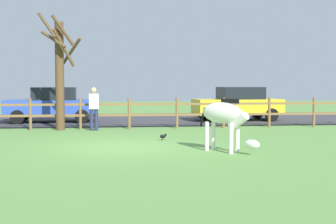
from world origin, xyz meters
TOP-DOWN VIEW (x-y plane):
  - ground_plane at (0.00, 0.00)m, footprint 60.00×60.00m
  - parking_asphalt at (0.00, 9.30)m, footprint 28.00×7.40m
  - paddock_fence at (-0.60, 5.00)m, footprint 20.90×0.11m
  - bare_tree at (-2.28, 4.81)m, footprint 1.66×1.66m
  - zebra at (2.68, -1.22)m, footprint 1.40×1.59m
  - crow_on_grass at (1.31, 1.37)m, footprint 0.22×0.10m
  - parked_car_blue at (-3.01, 7.90)m, footprint 4.08×2.04m
  - parked_car_yellow at (5.46, 7.82)m, footprint 4.13×2.15m
  - visitor_near_fence at (-1.01, 4.58)m, footprint 0.38×0.25m

SIDE VIEW (x-z plane):
  - ground_plane at x=0.00m, z-range 0.00..0.00m
  - parking_asphalt at x=0.00m, z-range 0.00..0.05m
  - crow_on_grass at x=1.31m, z-range 0.02..0.23m
  - paddock_fence at x=-0.60m, z-range 0.08..1.30m
  - parked_car_blue at x=-3.01m, z-range 0.06..1.62m
  - parked_car_yellow at x=5.46m, z-range 0.06..1.62m
  - visitor_near_fence at x=-1.01m, z-range 0.09..1.73m
  - zebra at x=2.68m, z-range 0.22..1.63m
  - bare_tree at x=-2.28m, z-range 0.06..4.52m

